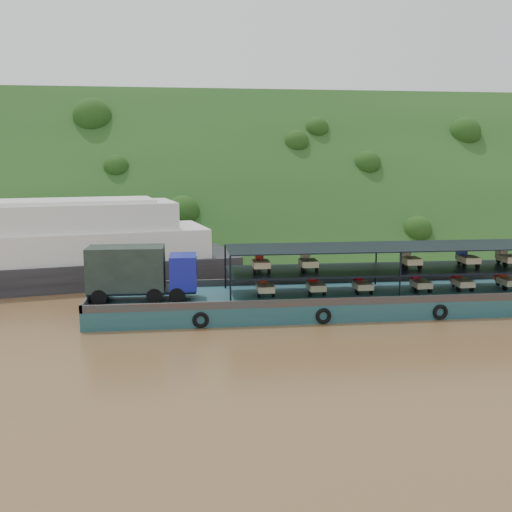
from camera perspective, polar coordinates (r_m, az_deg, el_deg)
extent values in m
plane|color=brown|center=(42.56, 3.17, -4.87)|extent=(160.00, 160.00, 0.00)
cube|color=#173212|center=(77.64, -1.46, 1.74)|extent=(140.00, 39.60, 39.60)
cube|color=#16464E|center=(41.47, 8.31, -4.49)|extent=(35.00, 7.00, 1.20)
cube|color=#592D19|center=(44.48, 7.19, -2.38)|extent=(35.00, 0.20, 0.50)
cube|color=#592D19|center=(38.09, 9.68, -4.48)|extent=(35.00, 0.20, 0.50)
cube|color=#592D19|center=(40.41, -16.28, -3.92)|extent=(0.20, 7.00, 0.50)
torus|color=black|center=(36.65, -5.56, -6.40)|extent=(1.06, 0.26, 1.06)
torus|color=black|center=(37.67, 6.77, -5.98)|extent=(1.06, 0.26, 1.06)
torus|color=black|center=(40.28, 17.95, -5.37)|extent=(1.06, 0.26, 1.06)
cylinder|color=black|center=(38.86, -15.42, -3.99)|extent=(1.06, 0.39, 1.06)
cylinder|color=black|center=(40.99, -14.92, -3.27)|extent=(1.06, 0.39, 1.06)
cylinder|color=black|center=(38.42, -10.12, -3.94)|extent=(1.06, 0.39, 1.06)
cylinder|color=black|center=(40.58, -9.90, -3.21)|extent=(1.06, 0.39, 1.06)
cylinder|color=black|center=(38.34, -7.91, -3.91)|extent=(1.06, 0.39, 1.06)
cylinder|color=black|center=(40.50, -7.81, -3.18)|extent=(1.06, 0.39, 1.06)
cube|color=black|center=(39.54, -11.23, -3.36)|extent=(7.22, 2.44, 0.21)
cube|color=navy|center=(39.12, -7.29, -1.57)|extent=(1.84, 2.56, 2.32)
cube|color=black|center=(39.03, -5.98, -0.94)|extent=(0.10, 2.11, 0.95)
cube|color=black|center=(39.34, -12.84, -1.20)|extent=(5.11, 2.62, 2.96)
cube|color=black|center=(42.03, 12.99, -1.30)|extent=(23.00, 5.00, 0.12)
cube|color=black|center=(41.76, 13.08, 0.92)|extent=(23.00, 5.00, 0.08)
cylinder|color=black|center=(37.21, -2.57, -2.47)|extent=(0.12, 0.12, 3.30)
cylinder|color=black|center=(42.10, -3.09, -1.06)|extent=(0.12, 0.12, 3.30)
cylinder|color=black|center=(39.74, 14.21, -1.98)|extent=(0.12, 0.12, 3.30)
cylinder|color=black|center=(44.35, 11.90, -0.70)|extent=(0.12, 0.12, 3.30)
cylinder|color=black|center=(41.22, 0.66, -3.25)|extent=(0.12, 0.52, 0.52)
cylinder|color=black|center=(39.42, 0.28, -3.85)|extent=(0.14, 0.52, 0.52)
cylinder|color=black|center=(39.55, 1.72, -3.80)|extent=(0.14, 0.52, 0.52)
cube|color=beige|center=(39.74, 0.94, -3.23)|extent=(1.15, 1.50, 0.44)
cube|color=red|center=(40.81, 0.72, -2.63)|extent=(0.55, 0.80, 0.80)
cube|color=red|center=(40.52, 0.76, -2.00)|extent=(0.50, 0.10, 0.10)
cylinder|color=black|center=(41.84, 5.59, -3.10)|extent=(0.12, 0.52, 0.52)
cylinder|color=black|center=(40.02, 5.45, -3.68)|extent=(0.14, 0.52, 0.52)
cylinder|color=black|center=(40.24, 6.84, -3.63)|extent=(0.14, 0.52, 0.52)
cube|color=#C2BA89|center=(40.38, 6.04, -3.08)|extent=(1.15, 1.50, 0.44)
cube|color=red|center=(41.44, 5.69, -2.49)|extent=(0.55, 0.80, 0.80)
cube|color=red|center=(41.15, 5.77, -1.87)|extent=(0.50, 0.10, 0.10)
cylinder|color=black|center=(42.69, 10.04, -2.95)|extent=(0.12, 0.52, 0.52)
cylinder|color=black|center=(40.86, 10.10, -3.51)|extent=(0.14, 0.52, 0.52)
cylinder|color=black|center=(41.17, 11.43, -3.46)|extent=(0.14, 0.52, 0.52)
cube|color=beige|center=(41.26, 10.63, -2.92)|extent=(1.15, 1.50, 0.44)
cube|color=#B00B16|center=(42.30, 10.17, -2.35)|extent=(0.55, 0.80, 0.80)
cube|color=#B00B16|center=(42.01, 10.27, -1.73)|extent=(0.50, 0.10, 0.10)
cylinder|color=black|center=(44.14, 15.45, -2.74)|extent=(0.12, 0.52, 0.52)
cylinder|color=black|center=(42.32, 15.74, -3.27)|extent=(0.14, 0.52, 0.52)
cylinder|color=black|center=(42.72, 16.98, -3.22)|extent=(0.14, 0.52, 0.52)
cube|color=beige|center=(42.76, 16.20, -2.70)|extent=(1.15, 1.50, 0.44)
cube|color=red|center=(43.76, 15.62, -2.15)|extent=(0.55, 0.80, 0.80)
cube|color=red|center=(43.48, 15.75, -1.56)|extent=(0.50, 0.10, 0.10)
cylinder|color=black|center=(45.43, 19.16, -2.58)|extent=(0.12, 0.52, 0.52)
cylinder|color=black|center=(43.64, 19.60, -3.09)|extent=(0.14, 0.52, 0.52)
cylinder|color=black|center=(44.09, 20.76, -3.03)|extent=(0.14, 0.52, 0.52)
cube|color=beige|center=(44.09, 20.00, -2.53)|extent=(1.15, 1.50, 0.44)
cube|color=#AC170B|center=(45.06, 19.36, -2.01)|extent=(0.55, 0.80, 0.80)
cube|color=#AC170B|center=(44.79, 19.51, -1.43)|extent=(0.50, 0.10, 0.10)
cylinder|color=black|center=(47.09, 23.04, -2.40)|extent=(0.12, 0.52, 0.52)
cylinder|color=black|center=(45.32, 23.62, -2.88)|extent=(0.14, 0.52, 0.52)
cube|color=beige|center=(45.80, 23.97, -2.35)|extent=(1.15, 1.50, 0.44)
cube|color=red|center=(46.73, 23.27, -1.85)|extent=(0.55, 0.80, 0.80)
cube|color=red|center=(46.47, 23.43, -1.29)|extent=(0.50, 0.10, 0.10)
cylinder|color=black|center=(40.83, 0.25, -0.91)|extent=(0.12, 0.52, 0.52)
cylinder|color=black|center=(39.01, -0.15, -1.40)|extent=(0.14, 0.52, 0.52)
cylinder|color=black|center=(39.14, 1.30, -1.37)|extent=(0.14, 0.52, 0.52)
cube|color=beige|center=(39.35, 0.51, -0.80)|extent=(1.15, 1.50, 0.44)
cube|color=red|center=(40.44, 0.30, -0.26)|extent=(0.55, 0.80, 0.80)
cube|color=red|center=(40.17, 0.34, 0.40)|extent=(0.50, 0.10, 0.10)
cylinder|color=black|center=(41.37, 4.85, -0.80)|extent=(0.12, 0.52, 0.52)
cylinder|color=black|center=(39.54, 4.67, -1.29)|extent=(0.14, 0.52, 0.52)
cylinder|color=black|center=(39.75, 6.08, -1.25)|extent=(0.14, 0.52, 0.52)
cube|color=#C0BC88|center=(39.92, 5.28, -0.69)|extent=(1.15, 1.50, 0.44)
cube|color=#C7B48C|center=(40.99, 4.94, -0.16)|extent=(0.55, 0.80, 0.80)
cube|color=#C7B48C|center=(40.72, 5.01, 0.48)|extent=(0.50, 0.10, 0.10)
cylinder|color=black|center=(43.50, 14.53, -0.56)|extent=(0.12, 0.52, 0.52)
cylinder|color=black|center=(41.67, 14.79, -1.01)|extent=(0.14, 0.52, 0.52)
cylinder|color=black|center=(42.05, 16.05, -0.98)|extent=(0.14, 0.52, 0.52)
cube|color=beige|center=(42.12, 15.26, -0.45)|extent=(1.15, 1.50, 0.44)
cube|color=beige|center=(43.14, 14.70, 0.05)|extent=(0.55, 0.80, 0.80)
cube|color=beige|center=(42.88, 14.83, 0.66)|extent=(0.50, 0.10, 0.10)
cylinder|color=black|center=(45.26, 19.65, -0.43)|extent=(0.12, 0.52, 0.52)
cylinder|color=black|center=(43.45, 20.11, -0.86)|extent=(0.14, 0.52, 0.52)
cylinder|color=black|center=(43.92, 21.27, -0.82)|extent=(0.14, 0.52, 0.52)
cube|color=beige|center=(43.93, 20.51, -0.32)|extent=(1.15, 1.50, 0.44)
cube|color=navy|center=(44.91, 19.86, 0.16)|extent=(0.55, 0.80, 0.80)
cube|color=navy|center=(44.66, 20.01, 0.75)|extent=(0.50, 0.10, 0.10)
cylinder|color=black|center=(46.74, 23.09, -0.34)|extent=(0.12, 0.52, 0.52)
cylinder|color=black|center=(44.96, 23.67, -0.75)|extent=(0.14, 0.52, 0.52)
cube|color=beige|center=(45.45, 24.02, -0.23)|extent=(1.15, 1.50, 0.44)
cube|color=beige|center=(46.40, 23.31, 0.23)|extent=(0.55, 0.80, 0.80)
cube|color=beige|center=(46.16, 23.48, 0.80)|extent=(0.50, 0.10, 0.10)
cube|color=black|center=(52.50, -21.89, -1.58)|extent=(36.93, 16.14, 2.15)
cube|color=silver|center=(52.13, -22.05, 0.94)|extent=(31.48, 14.16, 2.51)
cube|color=silver|center=(51.85, -22.22, 3.58)|extent=(26.04, 12.17, 2.33)
cube|color=silver|center=(51.74, -22.31, 5.01)|extent=(22.34, 10.56, 0.27)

